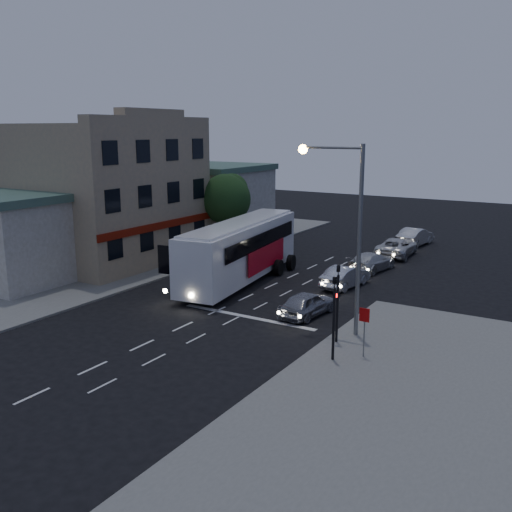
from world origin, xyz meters
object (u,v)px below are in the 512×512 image
Objects in this scene: car_suv at (307,304)px; regulatory_sign at (364,324)px; streetlight at (347,218)px; car_sedan_a at (345,277)px; car_sedan_c at (397,247)px; tour_bus at (240,249)px; car_sedan_b at (372,262)px; traffic_signal_main at (338,294)px; traffic_signal_side at (334,308)px; street_tree at (226,197)px; car_extra at (415,237)px.

regulatory_sign is at bearing 145.79° from car_suv.
car_suv is 5.97m from streetlight.
car_sedan_c reaches higher than car_sedan_a.
car_sedan_b is at bearing 40.77° from tour_bus.
traffic_signal_main is 1.86× the size of regulatory_sign.
tour_bus is 9.68m from car_sedan_b.
street_tree reaches higher than traffic_signal_side.
streetlight is at bearing 105.70° from traffic_signal_side.
car_sedan_a is 0.90× the size of car_extra.
car_suv is 1.79× the size of regulatory_sign.
car_suv is at bearing 88.77° from car_sedan_c.
streetlight is (2.74, -1.60, 5.06)m from car_suv.
car_sedan_c is 1.26× the size of traffic_signal_main.
car_sedan_a is at bearing 11.61° from tour_bus.
traffic_signal_side is at bearing -136.08° from regulatory_sign.
traffic_signal_main is (3.48, -24.88, 1.66)m from car_extra.
street_tree is (-12.28, -0.06, 3.84)m from car_sedan_b.
car_extra is (-0.48, 21.86, 0.09)m from car_suv.
streetlight reaches higher than car_sedan_c.
car_sedan_b is 0.51× the size of streetlight.
car_suv is 6.46m from traffic_signal_side.
regulatory_sign is at bearing 108.03° from car_extra.
car_sedan_a is at bearing 98.95° from car_sedan_b.
tour_bus reaches higher than car_sedan_b.
tour_bus is 9.56m from street_tree.
traffic_signal_side is at bearing 132.95° from car_suv.
traffic_signal_side is at bearing 97.89° from car_sedan_c.
streetlight is at bearing 128.75° from regulatory_sign.
car_suv is at bearing 100.49° from car_sedan_a.
car_suv is 0.87× the size of car_sedan_b.
car_sedan_a is at bearing 110.07° from traffic_signal_side.
car_sedan_a is 1.02× the size of traffic_signal_side.
traffic_signal_side is 0.46× the size of streetlight.
car_suv reaches higher than car_sedan_b.
tour_bus is 14.36m from car_sedan_c.
car_extra is 1.13× the size of traffic_signal_main.
tour_bus is 18.91m from car_extra.
car_sedan_c is 14.06m from street_tree.
street_tree reaches higher than car_sedan_c.
tour_bus is at bearing 25.77° from car_sedan_a.
car_suv is at bearing 100.82° from car_sedan_b.
car_sedan_a is (-0.46, 6.37, 0.02)m from car_suv.
car_sedan_b is at bearing 86.94° from car_sedan_c.
traffic_signal_main is at bearing -79.80° from streetlight.
car_suv is at bearing 97.99° from car_extra.
street_tree is at bearing 21.89° from car_sedan_c.
car_extra is at bearing -83.54° from car_sedan_a.
streetlight reaches higher than car_sedan_b.
regulatory_sign reaches higher than car_extra.
car_sedan_b is 14.23m from streetlight.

